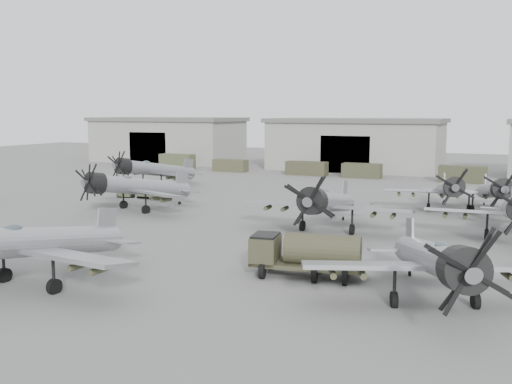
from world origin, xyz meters
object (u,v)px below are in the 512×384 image
Objects in this scene: aircraft_near_1 at (24,244)px; aircraft_mid_2 at (327,202)px; aircraft_mid_1 at (133,187)px; fuel_tanker at (306,252)px; aircraft_far_0 at (151,170)px; aircraft_near_2 at (437,261)px; tug_trailer at (135,194)px; aircraft_far_1 at (449,189)px; aircraft_extra_368 at (494,190)px; ground_crew at (123,187)px.

aircraft_near_1 is 1.02× the size of aircraft_mid_2.
aircraft_mid_1 is 1.88× the size of fuel_tanker.
aircraft_near_1 is at bearing -43.92° from aircraft_far_0.
aircraft_near_2 is 0.99× the size of aircraft_far_0.
aircraft_far_0 reaches higher than fuel_tanker.
aircraft_near_2 is 43.51m from tug_trailer.
tug_trailer is (-28.31, 21.58, -1.05)m from fuel_tanker.
fuel_tanker is at bearing 139.29° from aircraft_near_2.
aircraft_far_1 and aircraft_extra_368 have the same top height.
aircraft_far_1 is (28.59, 12.61, -0.17)m from aircraft_mid_1.
aircraft_far_1 is (18.75, 35.68, -0.26)m from aircraft_near_1.
fuel_tanker is at bearing 38.65° from aircraft_near_1.
fuel_tanker is 38.90m from ground_crew.
ground_crew is (-17.82, 31.80, -1.60)m from aircraft_near_1.
aircraft_far_1 is 36.80m from ground_crew.
aircraft_far_1 is at bearing 58.88° from aircraft_mid_2.
aircraft_extra_368 is at bearing 43.17° from aircraft_mid_1.
aircraft_near_1 is 40.31m from aircraft_far_1.
aircraft_near_1 is 1.05× the size of aircraft_far_0.
ground_crew is at bearing 174.49° from aircraft_extra_368.
aircraft_extra_368 is at bearing 5.62° from tug_trailer.
aircraft_near_1 reaches higher than aircraft_far_1.
aircraft_far_1 is 4.11m from aircraft_extra_368.
aircraft_extra_368 is at bearing 63.67° from aircraft_near_1.
aircraft_extra_368 is 1.79× the size of fuel_tanker.
aircraft_far_0 is 40.82m from aircraft_extra_368.
aircraft_far_0 is 1.06× the size of aircraft_far_1.
ground_crew is at bearing 153.65° from aircraft_mid_1.
aircraft_near_1 is 36.49m from ground_crew.
aircraft_extra_368 is at bearing -3.89° from aircraft_far_1.
fuel_tanker is 35.61m from tug_trailer.
aircraft_mid_1 is 27.41m from fuel_tanker.
aircraft_mid_1 is 8.98m from tug_trailer.
aircraft_near_2 reaches higher than ground_crew.
aircraft_near_1 is at bearing -119.39° from aircraft_mid_2.
aircraft_near_2 reaches higher than tug_trailer.
aircraft_far_1 is at bearing 176.11° from aircraft_extra_368.
aircraft_near_2 is at bearing -37.28° from tug_trailer.
aircraft_near_2 is 2.18× the size of tug_trailer.
aircraft_mid_1 is at bearing 118.96° from aircraft_near_1.
aircraft_mid_2 reaches higher than fuel_tanker.
aircraft_extra_368 is at bearing 49.05° from aircraft_mid_2.
aircraft_near_2 reaches higher than fuel_tanker.
aircraft_mid_2 is (20.62, -1.93, 0.06)m from aircraft_mid_1.
aircraft_extra_368 reaches higher than fuel_tanker.
aircraft_near_1 is at bearing 173.77° from aircraft_near_2.
aircraft_extra_368 reaches higher than tug_trailer.
aircraft_near_2 is 1.05× the size of aircraft_far_1.
aircraft_far_0 is (-8.13, 14.74, 0.01)m from aircraft_mid_1.
tug_trailer is at bearing 124.05° from aircraft_near_2.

